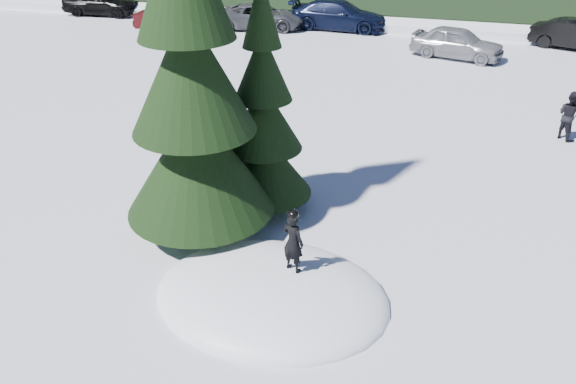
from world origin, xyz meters
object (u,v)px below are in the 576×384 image
(car_1, at_px, (172,19))
(adult_0, at_px, (569,115))
(spruce_short, at_px, (264,125))
(car_2, at_px, (260,16))
(child_skier, at_px, (293,242))
(car_0, at_px, (101,2))
(spruce_tall, at_px, (192,88))
(car_3, at_px, (339,15))
(car_4, at_px, (457,42))

(car_1, bearing_deg, adult_0, -124.42)
(spruce_short, bearing_deg, car_2, 109.36)
(child_skier, height_order, car_0, child_skier)
(car_2, bearing_deg, spruce_tall, -174.55)
(car_3, relative_size, car_4, 1.28)
(child_skier, distance_m, car_2, 22.32)
(car_2, bearing_deg, adult_0, -139.71)
(spruce_tall, xyz_separation_m, car_3, (-1.28, 20.50, -2.57))
(car_1, relative_size, car_2, 0.83)
(spruce_short, distance_m, car_4, 15.60)
(spruce_tall, height_order, car_3, spruce_tall)
(adult_0, relative_size, car_0, 0.33)
(spruce_short, bearing_deg, car_4, 75.27)
(spruce_tall, bearing_deg, car_4, 73.23)
(spruce_tall, relative_size, adult_0, 5.75)
(spruce_tall, height_order, adult_0, spruce_tall)
(adult_0, relative_size, car_4, 0.37)
(car_3, xyz_separation_m, car_4, (6.23, -4.07, -0.06))
(child_skier, distance_m, car_4, 18.07)
(spruce_short, distance_m, car_1, 19.39)
(spruce_tall, distance_m, spruce_short, 2.11)
(child_skier, bearing_deg, spruce_short, -40.36)
(spruce_tall, distance_m, car_1, 20.20)
(spruce_short, height_order, car_3, spruce_short)
(car_1, distance_m, car_4, 14.60)
(child_skier, height_order, car_4, child_skier)
(spruce_tall, bearing_deg, adult_0, 43.16)
(spruce_short, height_order, car_2, spruce_short)
(child_skier, bearing_deg, car_4, -75.97)
(spruce_tall, height_order, car_2, spruce_tall)
(adult_0, bearing_deg, car_4, -17.57)
(child_skier, bearing_deg, car_3, -58.43)
(car_0, height_order, car_4, car_0)
(spruce_short, distance_m, car_0, 25.08)
(spruce_short, height_order, child_skier, spruce_short)
(car_1, relative_size, car_4, 0.96)
(car_2, relative_size, car_4, 1.16)
(child_skier, height_order, adult_0, child_skier)
(adult_0, xyz_separation_m, car_4, (-3.51, 8.50, -0.06))
(spruce_tall, relative_size, car_1, 2.21)
(child_skier, relative_size, car_1, 0.31)
(car_2, height_order, car_3, car_3)
(car_4, bearing_deg, car_0, 94.48)
(spruce_tall, distance_m, car_2, 20.32)
(adult_0, bearing_deg, child_skier, 107.74)
(car_1, bearing_deg, spruce_short, -153.08)
(child_skier, distance_m, car_0, 28.21)
(car_0, xyz_separation_m, car_2, (10.24, -0.75, -0.11))
(adult_0, bearing_deg, car_3, -2.23)
(spruce_short, relative_size, car_0, 1.20)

